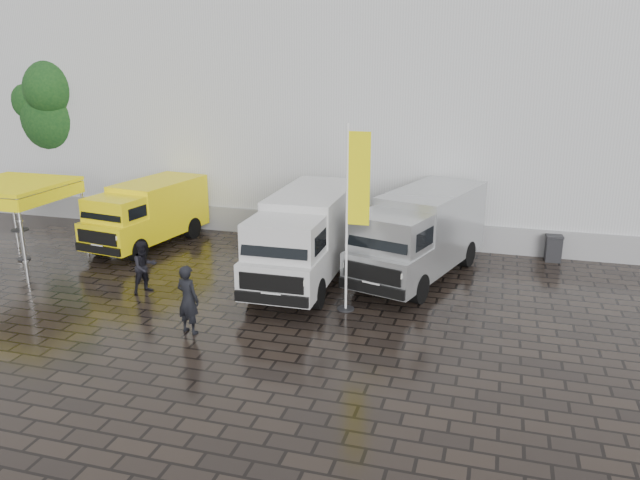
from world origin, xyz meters
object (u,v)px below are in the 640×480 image
(van_silver, at_px, (420,236))
(cocktail_table, at_px, (22,244))
(canopy_tent, at_px, (11,188))
(flagpole, at_px, (353,209))
(person_front, at_px, (188,299))
(van_white, at_px, (306,239))
(van_yellow, at_px, (147,215))
(person_tent, at_px, (144,267))
(wheelie_bin, at_px, (553,248))

(van_silver, height_order, cocktail_table, van_silver)
(canopy_tent, xyz_separation_m, cocktail_table, (-0.26, 0.41, -2.15))
(canopy_tent, bearing_deg, flagpole, -3.81)
(canopy_tent, height_order, person_front, canopy_tent)
(van_white, relative_size, cocktail_table, 5.79)
(van_silver, distance_m, flagpole, 3.97)
(van_yellow, distance_m, cocktail_table, 4.44)
(van_white, distance_m, person_tent, 5.04)
(cocktail_table, bearing_deg, van_white, 3.91)
(flagpole, bearing_deg, van_silver, 66.54)
(van_yellow, height_order, person_front, van_yellow)
(cocktail_table, distance_m, wheelie_bin, 18.91)
(van_silver, bearing_deg, person_tent, -138.03)
(person_front, distance_m, person_tent, 3.51)
(van_silver, relative_size, cocktail_table, 5.72)
(van_yellow, relative_size, person_tent, 3.18)
(person_front, bearing_deg, van_yellow, -36.43)
(person_front, height_order, person_tent, person_front)
(van_white, distance_m, canopy_tent, 10.27)
(van_white, height_order, flagpole, flagpole)
(van_yellow, relative_size, person_front, 2.79)
(wheelie_bin, xyz_separation_m, person_front, (-9.57, -9.04, 0.46))
(van_yellow, relative_size, cocktail_table, 4.64)
(canopy_tent, bearing_deg, wheelie_bin, 17.26)
(canopy_tent, xyz_separation_m, flagpole, (12.12, -0.81, 0.28))
(wheelie_bin, bearing_deg, van_yellow, -174.05)
(wheelie_bin, relative_size, person_tent, 0.57)
(cocktail_table, bearing_deg, van_silver, 8.70)
(wheelie_bin, distance_m, person_front, 13.17)
(van_white, height_order, cocktail_table, van_white)
(canopy_tent, relative_size, person_front, 1.76)
(flagpole, distance_m, person_front, 5.04)
(van_silver, distance_m, canopy_tent, 13.86)
(canopy_tent, distance_m, flagpole, 12.15)
(van_white, xyz_separation_m, flagpole, (2.00, -1.92, 1.58))
(flagpole, height_order, person_tent, flagpole)
(cocktail_table, height_order, person_tent, person_tent)
(van_yellow, distance_m, van_white, 7.25)
(van_silver, bearing_deg, van_white, -141.08)
(van_white, relative_size, person_tent, 3.97)
(van_white, distance_m, van_silver, 3.72)
(cocktail_table, bearing_deg, person_tent, -15.11)
(flagpole, xyz_separation_m, person_tent, (-6.44, -0.39, -2.17))
(flagpole, distance_m, wheelie_bin, 8.99)
(van_yellow, bearing_deg, person_front, -43.55)
(wheelie_bin, xyz_separation_m, person_tent, (-12.25, -6.77, 0.35))
(van_silver, bearing_deg, canopy_tent, -152.77)
(van_silver, height_order, flagpole, flagpole)
(flagpole, height_order, wheelie_bin, flagpole)
(van_yellow, distance_m, person_front, 8.42)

